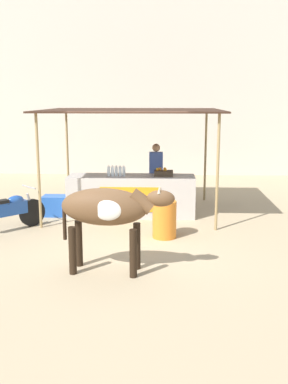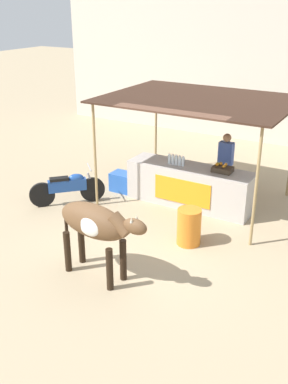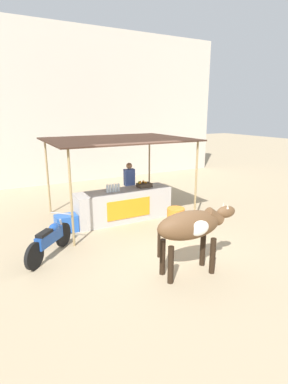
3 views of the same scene
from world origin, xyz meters
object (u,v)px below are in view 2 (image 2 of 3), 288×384
object	(u,v)px
vendor_behind_counter	(225,166)
cow	(96,224)
fruit_crate	(222,169)
cooler_box	(123,182)
motorcycle_parked	(68,187)
water_barrel	(189,227)
stall_counter	(190,186)

from	to	relation	value
vendor_behind_counter	cow	bearing A→B (deg)	-98.73
fruit_crate	cooler_box	distance (m)	2.70
vendor_behind_counter	motorcycle_parked	bearing A→B (deg)	-144.81
motorcycle_parked	water_barrel	bearing A→B (deg)	-5.05
stall_counter	cow	distance (m)	3.63
vendor_behind_counter	motorcycle_parked	world-z (taller)	vendor_behind_counter
fruit_crate	motorcycle_parked	size ratio (longest dim) A/B	0.32
water_barrel	fruit_crate	bearing A→B (deg)	91.11
stall_counter	vendor_behind_counter	bearing A→B (deg)	52.86
fruit_crate	water_barrel	bearing A→B (deg)	-88.89
cooler_box	motorcycle_parked	size ratio (longest dim) A/B	0.44
vendor_behind_counter	cooler_box	size ratio (longest dim) A/B	2.75
water_barrel	motorcycle_parked	distance (m)	3.32
cow	motorcycle_parked	xyz separation A→B (m)	(-2.42, 2.16, -0.61)
water_barrel	cow	world-z (taller)	cow
fruit_crate	vendor_behind_counter	xyz separation A→B (m)	(-0.19, 0.69, -0.18)
fruit_crate	vendor_behind_counter	bearing A→B (deg)	105.13
water_barrel	cow	xyz separation A→B (m)	(-0.89, -1.87, 0.66)
vendor_behind_counter	cow	distance (m)	4.39
cow	water_barrel	bearing A→B (deg)	64.60
cooler_box	water_barrel	distance (m)	3.07
water_barrel	motorcycle_parked	xyz separation A→B (m)	(-3.30, 0.29, 0.05)
stall_counter	vendor_behind_counter	distance (m)	1.01
vendor_behind_counter	cow	xyz separation A→B (m)	(-0.67, -4.34, 0.18)
vendor_behind_counter	cooler_box	distance (m)	2.60
vendor_behind_counter	cow	size ratio (longest dim) A/B	0.90
vendor_behind_counter	fruit_crate	bearing A→B (deg)	-74.87
stall_counter	water_barrel	world-z (taller)	stall_counter
cooler_box	cow	xyz separation A→B (m)	(1.72, -3.49, 0.79)
vendor_behind_counter	water_barrel	world-z (taller)	vendor_behind_counter
fruit_crate	water_barrel	distance (m)	1.89
fruit_crate	motorcycle_parked	bearing A→B (deg)	-155.63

